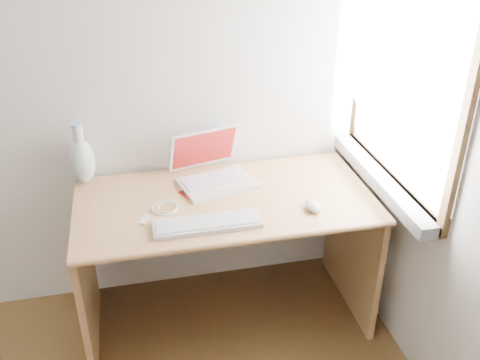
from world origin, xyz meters
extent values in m
cube|color=white|center=(1.75, 1.30, 1.32)|extent=(0.01, 0.90, 1.00)
cube|color=gray|center=(1.69, 1.30, 0.79)|extent=(0.10, 0.96, 0.06)
cube|color=white|center=(1.67, 1.30, 1.35)|extent=(0.02, 0.84, 0.92)
cube|color=tan|center=(0.96, 1.38, 0.72)|extent=(1.38, 0.69, 0.03)
cube|color=tan|center=(0.28, 1.38, 0.35)|extent=(0.03, 0.65, 0.70)
cube|color=tan|center=(1.63, 1.38, 0.35)|extent=(0.03, 0.65, 0.70)
cube|color=tan|center=(0.96, 1.71, 0.47)|extent=(1.32, 0.03, 0.46)
cube|color=silver|center=(0.95, 1.51, 0.74)|extent=(0.40, 0.33, 0.02)
cube|color=silver|center=(0.95, 1.51, 0.75)|extent=(0.34, 0.21, 0.00)
cube|color=silver|center=(0.95, 1.63, 0.86)|extent=(0.36, 0.17, 0.22)
cube|color=maroon|center=(0.95, 1.63, 0.86)|extent=(0.33, 0.15, 0.20)
cube|color=silver|center=(0.84, 1.17, 0.74)|extent=(0.46, 0.14, 0.02)
cube|color=silver|center=(0.84, 1.17, 0.75)|extent=(0.43, 0.11, 0.00)
ellipsoid|color=silver|center=(1.32, 1.19, 0.75)|extent=(0.07, 0.11, 0.04)
cube|color=#A21B0B|center=(0.79, 1.44, 0.73)|extent=(0.08, 0.10, 0.01)
cube|color=black|center=(0.79, 1.44, 0.74)|extent=(0.04, 0.04, 0.00)
torus|color=silver|center=(0.67, 1.34, 0.73)|extent=(0.15, 0.15, 0.01)
cube|color=silver|center=(0.58, 1.27, 0.73)|extent=(0.06, 0.08, 0.01)
ellipsoid|color=silver|center=(0.32, 1.68, 0.84)|extent=(0.12, 0.12, 0.23)
cylinder|color=silver|center=(0.32, 1.68, 0.99)|extent=(0.05, 0.05, 0.09)
cylinder|color=#91C7E9|center=(0.32, 1.68, 1.03)|extent=(0.06, 0.06, 0.01)
camera|label=1|loc=(0.56, -0.73, 2.00)|focal=40.00mm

